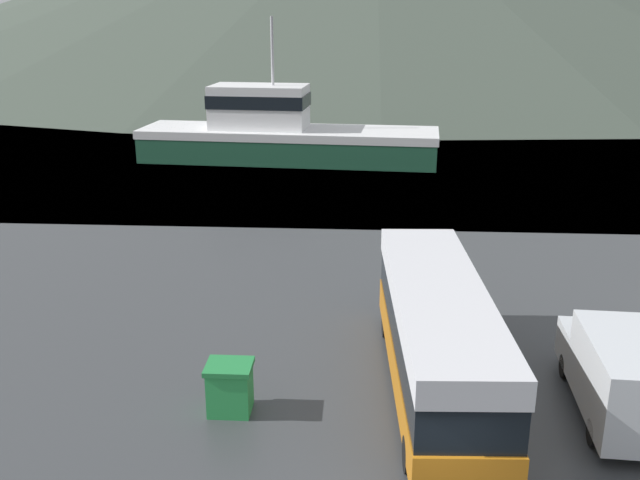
# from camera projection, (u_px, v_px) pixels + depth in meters

# --- Properties ---
(water_surface) EXTENTS (240.00, 240.00, 0.00)m
(water_surface) POSITION_uv_depth(u_px,v_px,m) (373.00, 62.00, 149.66)
(water_surface) COLOR #475B6B
(water_surface) RESTS_ON ground
(tour_bus) EXTENTS (2.98, 10.76, 3.32)m
(tour_bus) POSITION_uv_depth(u_px,v_px,m) (437.00, 333.00, 20.13)
(tour_bus) COLOR #B26614
(tour_bus) RESTS_ON ground
(delivery_van) EXTENTS (2.49, 5.88, 2.48)m
(delivery_van) POSITION_uv_depth(u_px,v_px,m) (622.00, 373.00, 19.08)
(delivery_van) COLOR silver
(delivery_van) RESTS_ON ground
(fishing_boat) EXTENTS (21.88, 7.18, 10.11)m
(fishing_boat) POSITION_uv_depth(u_px,v_px,m) (282.00, 133.00, 51.74)
(fishing_boat) COLOR #1E5138
(fishing_boat) RESTS_ON water_surface
(storage_bin) EXTENTS (1.26, 1.09, 1.43)m
(storage_bin) POSITION_uv_depth(u_px,v_px,m) (230.00, 387.00, 19.51)
(storage_bin) COLOR green
(storage_bin) RESTS_ON ground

